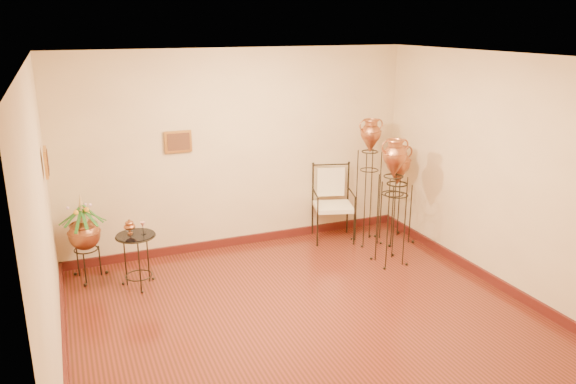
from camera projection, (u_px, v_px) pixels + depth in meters
name	position (u px, v px, depth m)	size (l,w,h in m)	color
ground	(312.00, 325.00, 6.04)	(5.00, 5.00, 0.00)	maroon
room_shell	(314.00, 169.00, 5.54)	(5.02, 5.02, 2.81)	beige
amphora_tall	(369.00, 180.00, 8.03)	(0.40, 0.40, 1.85)	black
amphora_mid	(392.00, 201.00, 7.35)	(0.50, 0.50, 1.72)	black
amphora_short	(397.00, 194.00, 8.17)	(0.44, 0.44, 1.46)	black
planter_urn	(84.00, 231.00, 6.95)	(0.65, 0.65, 1.14)	black
armchair	(333.00, 204.00, 8.26)	(0.76, 0.73, 1.11)	black
side_table	(137.00, 259.00, 6.83)	(0.59, 0.59, 0.85)	black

